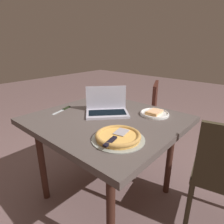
# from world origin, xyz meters

# --- Properties ---
(ground_plane) EXTENTS (12.00, 12.00, 0.00)m
(ground_plane) POSITION_xyz_m (0.00, 0.00, 0.00)
(ground_plane) COLOR #745958
(dining_table) EXTENTS (1.08, 1.00, 0.75)m
(dining_table) POSITION_xyz_m (0.00, 0.00, 0.67)
(dining_table) COLOR #504642
(dining_table) RESTS_ON ground_plane
(laptop) EXTENTS (0.39, 0.39, 0.21)m
(laptop) POSITION_xyz_m (0.07, -0.07, 0.79)
(laptop) COLOR #B2AFBF
(laptop) RESTS_ON dining_table
(pizza_plate) EXTENTS (0.23, 0.23, 0.04)m
(pizza_plate) POSITION_xyz_m (-0.25, -0.30, 0.76)
(pizza_plate) COLOR white
(pizza_plate) RESTS_ON dining_table
(pizza_tray) EXTENTS (0.32, 0.32, 0.04)m
(pizza_tray) POSITION_xyz_m (-0.29, 0.22, 0.77)
(pizza_tray) COLOR #9CA298
(pizza_tray) RESTS_ON dining_table
(table_knife) EXTENTS (0.08, 0.22, 0.01)m
(table_knife) POSITION_xyz_m (0.40, 0.12, 0.75)
(table_knife) COLOR silver
(table_knife) RESTS_ON dining_table
(chair_near) EXTENTS (0.57, 0.57, 0.85)m
(chair_near) POSITION_xyz_m (0.25, -0.95, 0.49)
(chair_near) COLOR #3F1C15
(chair_near) RESTS_ON ground_plane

